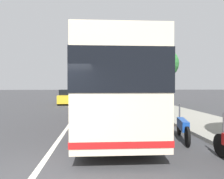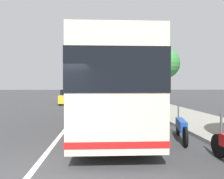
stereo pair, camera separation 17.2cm
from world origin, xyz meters
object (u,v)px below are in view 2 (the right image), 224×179
(car_ahead_same_lane, at_px, (81,92))
(roadside_tree_far_block, at_px, (149,58))
(coach_bus, at_px, (109,86))
(car_behind_bus, at_px, (69,97))
(roadside_tree_mid_block, at_px, (165,64))
(motorcycle_angled, at_px, (181,127))

(car_ahead_same_lane, relative_size, roadside_tree_far_block, 0.64)
(coach_bus, distance_m, car_behind_bus, 12.76)
(car_ahead_same_lane, bearing_deg, roadside_tree_mid_block, 20.15)
(coach_bus, height_order, car_behind_bus, coach_bus)
(roadside_tree_mid_block, xyz_separation_m, roadside_tree_far_block, (5.58, 0.06, 1.36))
(motorcycle_angled, height_order, roadside_tree_far_block, roadside_tree_far_block)
(car_ahead_same_lane, distance_m, roadside_tree_mid_block, 27.42)
(roadside_tree_far_block, bearing_deg, motorcycle_angled, 169.85)
(coach_bus, xyz_separation_m, car_ahead_same_lane, (32.89, 4.47, -1.24))
(car_behind_bus, height_order, roadside_tree_mid_block, roadside_tree_mid_block)
(motorcycle_angled, xyz_separation_m, car_behind_bus, (15.69, 6.40, 0.26))
(roadside_tree_mid_block, bearing_deg, coach_bus, 143.89)
(car_ahead_same_lane, xyz_separation_m, roadside_tree_far_block, (-19.74, -9.93, 4.65))
(coach_bus, height_order, motorcycle_angled, coach_bus)
(coach_bus, relative_size, car_ahead_same_lane, 2.65)
(motorcycle_angled, height_order, car_behind_bus, car_behind_bus)
(roadside_tree_mid_block, bearing_deg, roadside_tree_far_block, 0.61)
(coach_bus, relative_size, roadside_tree_mid_block, 2.26)
(car_ahead_same_lane, bearing_deg, coach_bus, 6.37)
(car_ahead_same_lane, relative_size, roadside_tree_mid_block, 0.85)
(coach_bus, height_order, car_ahead_same_lane, coach_bus)
(roadside_tree_mid_block, height_order, roadside_tree_far_block, roadside_tree_far_block)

